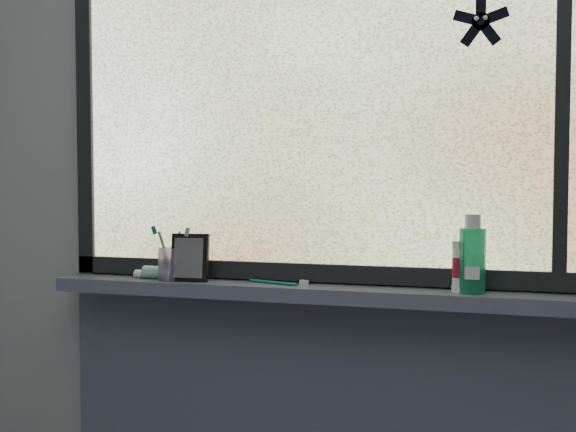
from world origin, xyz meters
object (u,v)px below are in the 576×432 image
(vanity_mirror, at_px, (190,258))
(mouthwash_bottle, at_px, (472,254))
(cream_tube, at_px, (460,265))
(toothbrush_cup, at_px, (171,264))

(vanity_mirror, relative_size, mouthwash_bottle, 0.82)
(cream_tube, bearing_deg, toothbrush_cup, -179.13)
(toothbrush_cup, bearing_deg, vanity_mirror, -5.12)
(vanity_mirror, distance_m, toothbrush_cup, 0.07)
(vanity_mirror, relative_size, cream_tube, 1.46)
(mouthwash_bottle, xyz_separation_m, cream_tube, (-0.03, 0.01, -0.03))
(vanity_mirror, distance_m, cream_tube, 0.75)
(vanity_mirror, distance_m, mouthwash_bottle, 0.78)
(toothbrush_cup, relative_size, cream_tube, 1.00)
(mouthwash_bottle, relative_size, cream_tube, 1.77)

